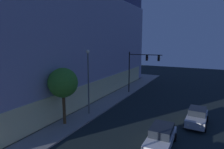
{
  "coord_description": "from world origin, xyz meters",
  "views": [
    {
      "loc": [
        -8.81,
        -5.14,
        8.77
      ],
      "look_at": [
        8.48,
        3.68,
        5.42
      ],
      "focal_mm": 31.13,
      "sensor_mm": 36.0,
      "label": 1
    }
  ],
  "objects_px": {
    "modern_building": "(47,38)",
    "traffic_light_far_corner": "(141,64)",
    "car_silver": "(197,117)",
    "sidewalk_tree": "(63,83)",
    "street_lamp_sidewalk": "(88,74)",
    "car_white": "(161,136)"
  },
  "relations": [
    {
      "from": "modern_building",
      "to": "traffic_light_far_corner",
      "type": "xyz_separation_m",
      "value": [
        5.16,
        -15.29,
        -4.18
      ]
    },
    {
      "from": "modern_building",
      "to": "car_silver",
      "type": "relative_size",
      "value": 8.4
    },
    {
      "from": "traffic_light_far_corner",
      "to": "sidewalk_tree",
      "type": "relative_size",
      "value": 1.16
    },
    {
      "from": "traffic_light_far_corner",
      "to": "car_silver",
      "type": "bearing_deg",
      "value": -133.77
    },
    {
      "from": "street_lamp_sidewalk",
      "to": "car_white",
      "type": "height_order",
      "value": "street_lamp_sidewalk"
    },
    {
      "from": "sidewalk_tree",
      "to": "traffic_light_far_corner",
      "type": "bearing_deg",
      "value": -11.44
    },
    {
      "from": "street_lamp_sidewalk",
      "to": "car_silver",
      "type": "xyz_separation_m",
      "value": [
        2.77,
        -11.79,
        -4.1
      ]
    },
    {
      "from": "sidewalk_tree",
      "to": "car_silver",
      "type": "distance_m",
      "value": 14.48
    },
    {
      "from": "car_white",
      "to": "modern_building",
      "type": "bearing_deg",
      "value": 66.34
    },
    {
      "from": "street_lamp_sidewalk",
      "to": "car_white",
      "type": "bearing_deg",
      "value": -108.64
    },
    {
      "from": "sidewalk_tree",
      "to": "car_white",
      "type": "xyz_separation_m",
      "value": [
        0.44,
        -10.06,
        -3.69
      ]
    },
    {
      "from": "car_white",
      "to": "car_silver",
      "type": "bearing_deg",
      "value": -22.1
    },
    {
      "from": "traffic_light_far_corner",
      "to": "car_silver",
      "type": "height_order",
      "value": "traffic_light_far_corner"
    },
    {
      "from": "car_silver",
      "to": "car_white",
      "type": "bearing_deg",
      "value": 157.9
    },
    {
      "from": "car_white",
      "to": "traffic_light_far_corner",
      "type": "bearing_deg",
      "value": 25.01
    },
    {
      "from": "modern_building",
      "to": "car_white",
      "type": "distance_m",
      "value": 25.7
    },
    {
      "from": "street_lamp_sidewalk",
      "to": "car_white",
      "type": "distance_m",
      "value": 10.73
    },
    {
      "from": "modern_building",
      "to": "car_white",
      "type": "bearing_deg",
      "value": -113.66
    },
    {
      "from": "car_white",
      "to": "sidewalk_tree",
      "type": "bearing_deg",
      "value": 92.52
    },
    {
      "from": "street_lamp_sidewalk",
      "to": "traffic_light_far_corner",
      "type": "bearing_deg",
      "value": -11.65
    },
    {
      "from": "traffic_light_far_corner",
      "to": "car_silver",
      "type": "distance_m",
      "value": 13.63
    },
    {
      "from": "street_lamp_sidewalk",
      "to": "modern_building",
      "type": "bearing_deg",
      "value": 62.9
    }
  ]
}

